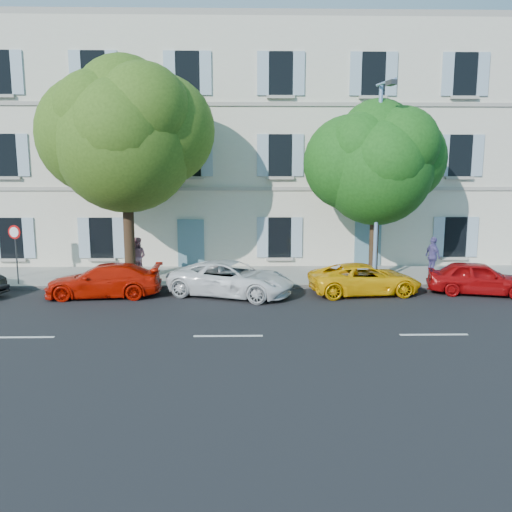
{
  "coord_description": "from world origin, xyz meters",
  "views": [
    {
      "loc": [
        0.52,
        -17.9,
        4.53
      ],
      "look_at": [
        0.93,
        2.0,
        1.4
      ],
      "focal_mm": 35.0,
      "sensor_mm": 36.0,
      "label": 1
    }
  ],
  "objects_px": {
    "car_white_coupe": "(231,279)",
    "pedestrian_c": "(433,256)",
    "street_lamp": "(379,173)",
    "road_sign": "(15,242)",
    "car_yellow_supercar": "(365,279)",
    "tree_left": "(125,143)",
    "pedestrian_b": "(137,257)",
    "tree_right": "(376,169)",
    "pedestrian_a": "(131,259)",
    "car_red_coupe": "(104,280)",
    "car_red_hatchback": "(479,278)"
  },
  "relations": [
    {
      "from": "tree_right",
      "to": "road_sign",
      "type": "bearing_deg",
      "value": -176.42
    },
    {
      "from": "tree_left",
      "to": "pedestrian_b",
      "type": "bearing_deg",
      "value": 79.64
    },
    {
      "from": "car_red_hatchback",
      "to": "road_sign",
      "type": "distance_m",
      "value": 18.7
    },
    {
      "from": "tree_left",
      "to": "pedestrian_c",
      "type": "height_order",
      "value": "tree_left"
    },
    {
      "from": "road_sign",
      "to": "car_white_coupe",
      "type": "bearing_deg",
      "value": -10.23
    },
    {
      "from": "car_white_coupe",
      "to": "street_lamp",
      "type": "relative_size",
      "value": 0.6
    },
    {
      "from": "car_white_coupe",
      "to": "tree_right",
      "type": "bearing_deg",
      "value": -47.46
    },
    {
      "from": "tree_left",
      "to": "street_lamp",
      "type": "distance_m",
      "value": 10.52
    },
    {
      "from": "tree_left",
      "to": "pedestrian_c",
      "type": "distance_m",
      "value": 14.29
    },
    {
      "from": "road_sign",
      "to": "pedestrian_a",
      "type": "bearing_deg",
      "value": 15.59
    },
    {
      "from": "car_red_hatchback",
      "to": "tree_left",
      "type": "height_order",
      "value": "tree_left"
    },
    {
      "from": "road_sign",
      "to": "pedestrian_a",
      "type": "relative_size",
      "value": 1.44
    },
    {
      "from": "pedestrian_a",
      "to": "road_sign",
      "type": "bearing_deg",
      "value": -12.12
    },
    {
      "from": "car_yellow_supercar",
      "to": "tree_right",
      "type": "distance_m",
      "value": 4.98
    },
    {
      "from": "road_sign",
      "to": "car_red_hatchback",
      "type": "bearing_deg",
      "value": -4.88
    },
    {
      "from": "tree_right",
      "to": "car_red_coupe",
      "type": "bearing_deg",
      "value": -166.78
    },
    {
      "from": "car_red_coupe",
      "to": "pedestrian_b",
      "type": "xyz_separation_m",
      "value": [
        0.6,
        3.13,
        0.41
      ]
    },
    {
      "from": "car_white_coupe",
      "to": "pedestrian_c",
      "type": "distance_m",
      "value": 9.48
    },
    {
      "from": "road_sign",
      "to": "pedestrian_b",
      "type": "relative_size",
      "value": 1.39
    },
    {
      "from": "car_white_coupe",
      "to": "pedestrian_c",
      "type": "height_order",
      "value": "pedestrian_c"
    },
    {
      "from": "road_sign",
      "to": "pedestrian_a",
      "type": "height_order",
      "value": "road_sign"
    },
    {
      "from": "pedestrian_b",
      "to": "pedestrian_c",
      "type": "relative_size",
      "value": 1.01
    },
    {
      "from": "car_red_hatchback",
      "to": "street_lamp",
      "type": "relative_size",
      "value": 0.47
    },
    {
      "from": "car_red_coupe",
      "to": "pedestrian_b",
      "type": "relative_size",
      "value": 2.45
    },
    {
      "from": "tree_left",
      "to": "road_sign",
      "type": "height_order",
      "value": "tree_left"
    },
    {
      "from": "street_lamp",
      "to": "pedestrian_a",
      "type": "height_order",
      "value": "street_lamp"
    },
    {
      "from": "car_white_coupe",
      "to": "tree_left",
      "type": "bearing_deg",
      "value": 82.09
    },
    {
      "from": "car_yellow_supercar",
      "to": "road_sign",
      "type": "xyz_separation_m",
      "value": [
        -14.15,
        1.43,
        1.32
      ]
    },
    {
      "from": "car_yellow_supercar",
      "to": "car_red_hatchback",
      "type": "xyz_separation_m",
      "value": [
        4.44,
        -0.15,
        0.05
      ]
    },
    {
      "from": "car_red_coupe",
      "to": "pedestrian_c",
      "type": "distance_m",
      "value": 14.21
    },
    {
      "from": "pedestrian_c",
      "to": "car_yellow_supercar",
      "type": "bearing_deg",
      "value": 114.25
    },
    {
      "from": "car_red_coupe",
      "to": "car_red_hatchback",
      "type": "xyz_separation_m",
      "value": [
        14.55,
        0.06,
        0.02
      ]
    },
    {
      "from": "tree_left",
      "to": "tree_right",
      "type": "relative_size",
      "value": 1.23
    },
    {
      "from": "tree_left",
      "to": "street_lamp",
      "type": "relative_size",
      "value": 1.12
    },
    {
      "from": "car_red_coupe",
      "to": "pedestrian_c",
      "type": "height_order",
      "value": "pedestrian_c"
    },
    {
      "from": "road_sign",
      "to": "pedestrian_b",
      "type": "height_order",
      "value": "road_sign"
    },
    {
      "from": "car_red_hatchback",
      "to": "pedestrian_a",
      "type": "distance_m",
      "value": 14.45
    },
    {
      "from": "tree_right",
      "to": "pedestrian_b",
      "type": "relative_size",
      "value": 4.15
    },
    {
      "from": "street_lamp",
      "to": "pedestrian_c",
      "type": "height_order",
      "value": "street_lamp"
    },
    {
      "from": "car_yellow_supercar",
      "to": "street_lamp",
      "type": "height_order",
      "value": "street_lamp"
    },
    {
      "from": "car_white_coupe",
      "to": "road_sign",
      "type": "relative_size",
      "value": 1.96
    },
    {
      "from": "street_lamp",
      "to": "road_sign",
      "type": "bearing_deg",
      "value": 179.65
    },
    {
      "from": "car_white_coupe",
      "to": "pedestrian_c",
      "type": "relative_size",
      "value": 2.74
    },
    {
      "from": "car_yellow_supercar",
      "to": "tree_right",
      "type": "relative_size",
      "value": 0.59
    },
    {
      "from": "car_red_coupe",
      "to": "car_yellow_supercar",
      "type": "bearing_deg",
      "value": 88.16
    },
    {
      "from": "pedestrian_a",
      "to": "street_lamp",
      "type": "bearing_deg",
      "value": 145.09
    },
    {
      "from": "tree_right",
      "to": "pedestrian_b",
      "type": "bearing_deg",
      "value": 177.08
    },
    {
      "from": "pedestrian_c",
      "to": "car_red_coupe",
      "type": "bearing_deg",
      "value": 89.39
    },
    {
      "from": "car_red_coupe",
      "to": "tree_left",
      "type": "relative_size",
      "value": 0.48
    },
    {
      "from": "car_white_coupe",
      "to": "car_red_hatchback",
      "type": "bearing_deg",
      "value": -69.88
    }
  ]
}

